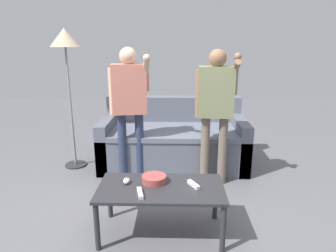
{
  "coord_description": "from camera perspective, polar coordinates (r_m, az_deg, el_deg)",
  "views": [
    {
      "loc": [
        0.2,
        -2.52,
        1.6
      ],
      "look_at": [
        0.13,
        0.26,
        0.82
      ],
      "focal_mm": 32.03,
      "sensor_mm": 36.0,
      "label": 1
    }
  ],
  "objects": [
    {
      "name": "game_remote_nunchuk",
      "position": [
        2.61,
        -7.9,
        -10.25
      ],
      "size": [
        0.06,
        0.09,
        0.05
      ],
      "color": "white",
      "rests_on": "coffee_table"
    },
    {
      "name": "player_right",
      "position": [
        3.33,
        9.08,
        4.51
      ],
      "size": [
        0.45,
        0.32,
        1.53
      ],
      "color": "#756656",
      "rests_on": "ground"
    },
    {
      "name": "game_remote_wand_near",
      "position": [
        2.55,
        4.89,
        -11.03
      ],
      "size": [
        0.1,
        0.15,
        0.03
      ],
      "color": "white",
      "rests_on": "coffee_table"
    },
    {
      "name": "couch",
      "position": [
        4.04,
        1.03,
        -2.94
      ],
      "size": [
        1.87,
        0.94,
        0.86
      ],
      "color": "slate",
      "rests_on": "ground"
    },
    {
      "name": "coffee_table",
      "position": [
        2.56,
        -1.34,
        -12.55
      ],
      "size": [
        1.05,
        0.54,
        0.44
      ],
      "color": "#2D2D33",
      "rests_on": "ground"
    },
    {
      "name": "game_remote_wand_far",
      "position": [
        2.42,
        -5.35,
        -12.6
      ],
      "size": [
        0.07,
        0.17,
        0.03
      ],
      "color": "white",
      "rests_on": "coffee_table"
    },
    {
      "name": "floor_lamp",
      "position": [
        3.93,
        -18.94,
        13.97
      ],
      "size": [
        0.36,
        0.36,
        1.76
      ],
      "color": "#2D2D33",
      "rests_on": "ground"
    },
    {
      "name": "player_left",
      "position": [
        3.43,
        -7.33,
        5.11
      ],
      "size": [
        0.48,
        0.32,
        1.55
      ],
      "color": "#2D3856",
      "rests_on": "ground"
    },
    {
      "name": "snack_bowl",
      "position": [
        2.61,
        -2.66,
        -10.02
      ],
      "size": [
        0.21,
        0.21,
        0.06
      ],
      "primitive_type": "cylinder",
      "color": "#B24C47",
      "rests_on": "coffee_table"
    },
    {
      "name": "ground_plane",
      "position": [
        2.99,
        -2.68,
        -16.63
      ],
      "size": [
        12.0,
        12.0,
        0.0
      ],
      "primitive_type": "plane",
      "color": "slate"
    }
  ]
}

